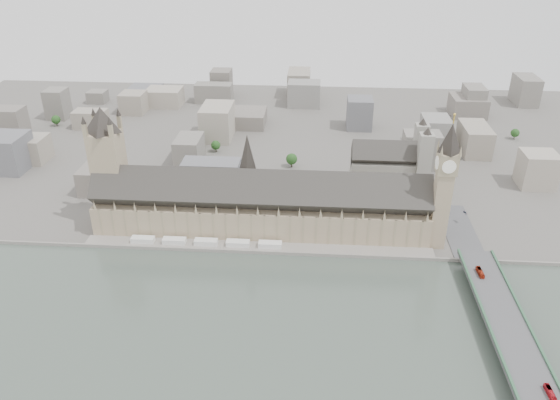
# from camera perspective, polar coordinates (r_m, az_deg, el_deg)

# --- Properties ---
(ground) EXTENTS (900.00, 900.00, 0.00)m
(ground) POSITION_cam_1_polar(r_m,az_deg,el_deg) (430.22, -2.29, -4.57)
(ground) COLOR #595651
(ground) RESTS_ON ground
(embankment_wall) EXTENTS (600.00, 1.50, 3.00)m
(embankment_wall) POSITION_cam_1_polar(r_m,az_deg,el_deg) (416.87, -2.52, -5.48)
(embankment_wall) COLOR gray
(embankment_wall) RESTS_ON ground
(river_terrace) EXTENTS (270.00, 15.00, 2.00)m
(river_terrace) POSITION_cam_1_polar(r_m,az_deg,el_deg) (423.40, -2.40, -4.99)
(river_terrace) COLOR gray
(river_terrace) RESTS_ON ground
(terrace_tents) EXTENTS (118.00, 7.00, 4.00)m
(terrace_tents) POSITION_cam_1_polar(r_m,az_deg,el_deg) (428.18, -7.75, -4.37)
(terrace_tents) COLOR white
(terrace_tents) RESTS_ON river_terrace
(palace_of_westminster) EXTENTS (265.00, 40.73, 55.44)m
(palace_of_westminster) POSITION_cam_1_polar(r_m,az_deg,el_deg) (435.75, -2.07, -0.66)
(palace_of_westminster) COLOR gray
(palace_of_westminster) RESTS_ON ground
(elizabeth_tower) EXTENTS (17.00, 17.00, 107.50)m
(elizabeth_tower) POSITION_cam_1_polar(r_m,az_deg,el_deg) (418.11, 16.85, 2.24)
(elizabeth_tower) COLOR gray
(elizabeth_tower) RESTS_ON ground
(victoria_tower) EXTENTS (30.00, 30.00, 100.00)m
(victoria_tower) POSITION_cam_1_polar(r_m,az_deg,el_deg) (455.95, -17.52, 3.87)
(victoria_tower) COLOR gray
(victoria_tower) RESTS_ON ground
(central_tower) EXTENTS (13.00, 13.00, 48.00)m
(central_tower) POSITION_cam_1_polar(r_m,az_deg,el_deg) (427.12, -3.40, 3.95)
(central_tower) COLOR gray
(central_tower) RESTS_ON ground
(westminster_bridge) EXTENTS (25.00, 325.00, 10.25)m
(westminster_bridge) POSITION_cam_1_polar(r_m,az_deg,el_deg) (373.18, 22.20, -11.67)
(westminster_bridge) COLOR #474749
(westminster_bridge) RESTS_ON ground
(bridge_parapets) EXTENTS (25.00, 235.00, 1.15)m
(bridge_parapets) POSITION_cam_1_polar(r_m,az_deg,el_deg) (338.10, 24.47, -15.61)
(bridge_parapets) COLOR #356143
(bridge_parapets) RESTS_ON westminster_bridge
(westminster_abbey) EXTENTS (68.00, 36.00, 64.00)m
(westminster_abbey) POSITION_cam_1_polar(r_m,az_deg,el_deg) (504.68, 11.49, 3.19)
(westminster_abbey) COLOR gray
(westminster_abbey) RESTS_ON ground
(city_skyline_inland) EXTENTS (720.00, 360.00, 38.00)m
(city_skyline_inland) POSITION_cam_1_polar(r_m,az_deg,el_deg) (643.52, 0.05, 8.54)
(city_skyline_inland) COLOR gray
(city_skyline_inland) RESTS_ON ground
(park_trees) EXTENTS (110.00, 30.00, 15.00)m
(park_trees) POSITION_cam_1_polar(r_m,az_deg,el_deg) (479.29, -2.72, 0.05)
(park_trees) COLOR #1A4017
(park_trees) RESTS_ON ground
(red_bus_north) EXTENTS (3.39, 12.11, 3.34)m
(red_bus_north) POSITION_cam_1_polar(r_m,az_deg,el_deg) (400.97, 20.18, -7.10)
(red_bus_north) COLOR #A72A13
(red_bus_north) RESTS_ON westminster_bridge
(red_bus_south) EXTENTS (3.03, 11.21, 3.10)m
(red_bus_south) POSITION_cam_1_polar(r_m,az_deg,el_deg) (327.06, 26.37, -17.58)
(red_bus_south) COLOR red
(red_bus_south) RESTS_ON westminster_bridge
(car_approach) EXTENTS (3.10, 4.86, 1.31)m
(car_approach) POSITION_cam_1_polar(r_m,az_deg,el_deg) (476.28, 18.78, -1.24)
(car_approach) COLOR gray
(car_approach) RESTS_ON westminster_bridge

